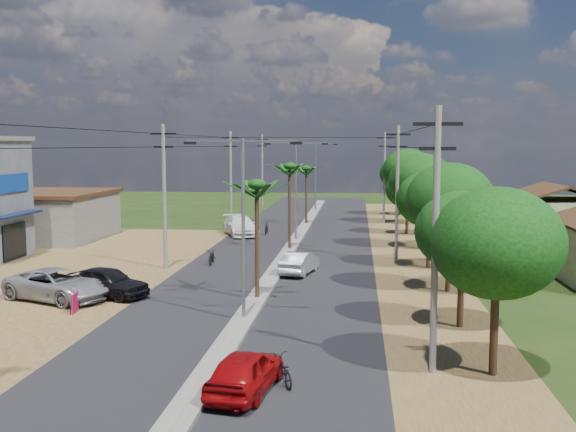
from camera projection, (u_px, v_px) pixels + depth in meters
The scene contains 36 objects.
ground at pixel (244, 321), 29.55m from camera, with size 160.00×160.00×0.00m, color black.
road at pixel (282, 262), 44.38m from camera, with size 12.00×110.00×0.04m, color black.
median at pixel (287, 254), 47.34m from camera, with size 1.00×90.00×0.18m, color #605E56.
dirt_lot_west at pixel (12, 278), 38.99m from camera, with size 18.00×46.00×0.04m, color #50361B.
dirt_shoulder_east at pixel (412, 265), 43.51m from camera, with size 5.00×90.00×0.03m, color #50361B.
low_shed at pixel (40, 215), 55.23m from camera, with size 10.40×10.40×3.95m.
house_east_far at pixel (556, 211), 54.84m from camera, with size 7.60×7.50×4.60m.
tree_east_a at pixel (497, 243), 22.17m from camera, with size 4.40×4.40×6.37m.
tree_east_b at pixel (462, 231), 28.16m from camera, with size 4.00×4.00×5.83m.
tree_east_c at pixel (450, 200), 34.97m from camera, with size 4.60×4.60×6.83m.
tree_east_d at pixel (430, 199), 41.98m from camera, with size 4.20×4.20×6.13m.
tree_east_e at pixel (421, 181), 49.79m from camera, with size 4.80×4.80×7.14m.
tree_east_f at pixel (408, 190), 57.87m from camera, with size 3.80×3.80×5.52m.
tree_east_g at pixel (408, 170), 65.58m from camera, with size 5.00×5.00×7.38m.
tree_east_h at pixel (400, 173), 73.59m from camera, with size 4.40×4.40×6.52m.
palm_median_near at pixel (257, 190), 32.92m from camera, with size 2.00×2.00×6.15m.
palm_median_mid at pixel (290, 170), 48.71m from camera, with size 2.00×2.00×6.55m.
palm_median_far at pixel (306, 171), 64.60m from camera, with size 2.00×2.00×5.85m.
streetlight_near at pixel (243, 213), 29.04m from camera, with size 5.10×0.18×8.00m.
streetlight_mid at pixel (296, 182), 53.77m from camera, with size 5.10×0.18×8.00m.
streetlight_far at pixel (315, 170), 78.50m from camera, with size 5.10×0.18×8.00m.
utility_pole_w_b at pixel (164, 193), 41.63m from camera, with size 1.60×0.24×9.00m.
utility_pole_w_c at pixel (231, 177), 63.39m from camera, with size 1.60×0.24×9.00m.
utility_pole_w_d at pixel (262, 169), 84.17m from camera, with size 1.60×0.24×9.00m.
utility_pole_e_a at pixel (435, 235), 22.34m from camera, with size 1.60×0.24×9.00m.
utility_pole_e_b at pixel (397, 190), 44.10m from camera, with size 1.60×0.24×9.00m.
utility_pole_e_c at pixel (384, 175), 65.87m from camera, with size 1.60×0.24×9.00m.
car_red_near at pixel (245, 372), 20.89m from camera, with size 1.62×4.02×1.37m, color maroon.
car_silver_mid at pixel (299, 263), 40.23m from camera, with size 1.42×4.06×1.34m, color gray.
car_white_far at pixel (240, 226), 57.37m from camera, with size 2.29×5.64×1.64m, color silver.
car_parked_silver at pixel (57, 286), 33.38m from camera, with size 2.57×5.56×1.55m, color gray.
car_parked_dark at pixel (107, 283), 34.11m from camera, with size 1.82×4.52×1.54m, color black.
moto_rider_east at pixel (282, 371), 21.68m from camera, with size 0.61×1.75×0.92m, color black.
moto_rider_west_a at pixel (212, 257), 43.44m from camera, with size 0.68×1.96×1.03m, color black.
moto_rider_west_b at pixel (266, 229), 57.87m from camera, with size 0.49×1.73×1.04m, color black.
roadside_sign at pixel (75, 303), 31.00m from camera, with size 0.27×1.11×0.92m.
Camera 1 is at (4.90, -28.54, 7.72)m, focal length 42.00 mm.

